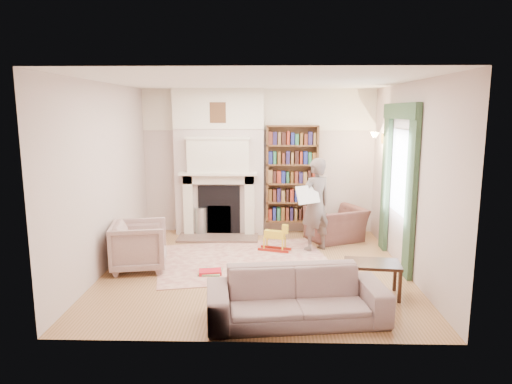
{
  "coord_description": "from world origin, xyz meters",
  "views": [
    {
      "loc": [
        0.18,
        -6.66,
        2.38
      ],
      "look_at": [
        0.0,
        0.25,
        1.15
      ],
      "focal_mm": 32.0,
      "sensor_mm": 36.0,
      "label": 1
    }
  ],
  "objects_px": {
    "bookcase": "(292,174)",
    "sofa": "(296,296)",
    "armchair_left": "(139,246)",
    "paraffin_heater": "(201,221)",
    "armchair_reading": "(336,224)",
    "coffee_table": "(372,279)",
    "rocking_horse": "(275,238)",
    "man_reading": "(315,205)"
  },
  "relations": [
    {
      "from": "armchair_left",
      "to": "man_reading",
      "type": "height_order",
      "value": "man_reading"
    },
    {
      "from": "man_reading",
      "to": "rocking_horse",
      "type": "relative_size",
      "value": 2.94
    },
    {
      "from": "bookcase",
      "to": "armchair_reading",
      "type": "xyz_separation_m",
      "value": [
        0.8,
        -0.54,
        -0.86
      ]
    },
    {
      "from": "rocking_horse",
      "to": "armchair_reading",
      "type": "bearing_deg",
      "value": 47.87
    },
    {
      "from": "paraffin_heater",
      "to": "rocking_horse",
      "type": "xyz_separation_m",
      "value": [
        1.41,
        -1.0,
        -0.03
      ]
    },
    {
      "from": "bookcase",
      "to": "man_reading",
      "type": "distance_m",
      "value": 1.25
    },
    {
      "from": "coffee_table",
      "to": "paraffin_heater",
      "type": "bearing_deg",
      "value": 139.18
    },
    {
      "from": "coffee_table",
      "to": "rocking_horse",
      "type": "relative_size",
      "value": 1.28
    },
    {
      "from": "rocking_horse",
      "to": "bookcase",
      "type": "bearing_deg",
      "value": 91.24
    },
    {
      "from": "sofa",
      "to": "coffee_table",
      "type": "bearing_deg",
      "value": 28.78
    },
    {
      "from": "sofa",
      "to": "paraffin_heater",
      "type": "relative_size",
      "value": 3.7
    },
    {
      "from": "bookcase",
      "to": "man_reading",
      "type": "height_order",
      "value": "bookcase"
    },
    {
      "from": "armchair_reading",
      "to": "coffee_table",
      "type": "bearing_deg",
      "value": 67.62
    },
    {
      "from": "bookcase",
      "to": "coffee_table",
      "type": "distance_m",
      "value": 3.36
    },
    {
      "from": "armchair_left",
      "to": "coffee_table",
      "type": "bearing_deg",
      "value": -116.47
    },
    {
      "from": "coffee_table",
      "to": "paraffin_heater",
      "type": "relative_size",
      "value": 1.27
    },
    {
      "from": "armchair_left",
      "to": "paraffin_heater",
      "type": "relative_size",
      "value": 1.47
    },
    {
      "from": "sofa",
      "to": "coffee_table",
      "type": "relative_size",
      "value": 2.9
    },
    {
      "from": "bookcase",
      "to": "coffee_table",
      "type": "height_order",
      "value": "bookcase"
    },
    {
      "from": "bookcase",
      "to": "sofa",
      "type": "bearing_deg",
      "value": -92.04
    },
    {
      "from": "armchair_left",
      "to": "sofa",
      "type": "distance_m",
      "value": 2.83
    },
    {
      "from": "sofa",
      "to": "man_reading",
      "type": "relative_size",
      "value": 1.27
    },
    {
      "from": "bookcase",
      "to": "armchair_left",
      "type": "relative_size",
      "value": 2.29
    },
    {
      "from": "armchair_left",
      "to": "man_reading",
      "type": "distance_m",
      "value": 2.98
    },
    {
      "from": "armchair_left",
      "to": "sofa",
      "type": "xyz_separation_m",
      "value": [
        2.28,
        -1.68,
        -0.07
      ]
    },
    {
      "from": "armchair_reading",
      "to": "rocking_horse",
      "type": "bearing_deg",
      "value": 6.14
    },
    {
      "from": "sofa",
      "to": "armchair_left",
      "type": "bearing_deg",
      "value": 136.3
    },
    {
      "from": "man_reading",
      "to": "coffee_table",
      "type": "height_order",
      "value": "man_reading"
    },
    {
      "from": "sofa",
      "to": "paraffin_heater",
      "type": "bearing_deg",
      "value": 106.75
    },
    {
      "from": "armchair_reading",
      "to": "bookcase",
      "type": "bearing_deg",
      "value": -58.54
    },
    {
      "from": "armchair_reading",
      "to": "rocking_horse",
      "type": "height_order",
      "value": "armchair_reading"
    },
    {
      "from": "armchair_reading",
      "to": "man_reading",
      "type": "relative_size",
      "value": 0.6
    },
    {
      "from": "coffee_table",
      "to": "sofa",
      "type": "bearing_deg",
      "value": -137.39
    },
    {
      "from": "armchair_reading",
      "to": "rocking_horse",
      "type": "distance_m",
      "value": 1.33
    },
    {
      "from": "armchair_reading",
      "to": "paraffin_heater",
      "type": "relative_size",
      "value": 1.74
    },
    {
      "from": "armchair_left",
      "to": "man_reading",
      "type": "xyz_separation_m",
      "value": [
        2.76,
        1.03,
        0.43
      ]
    },
    {
      "from": "man_reading",
      "to": "coffee_table",
      "type": "relative_size",
      "value": 2.29
    },
    {
      "from": "sofa",
      "to": "man_reading",
      "type": "height_order",
      "value": "man_reading"
    },
    {
      "from": "paraffin_heater",
      "to": "bookcase",
      "type": "bearing_deg",
      "value": 7.14
    },
    {
      "from": "armchair_left",
      "to": "coffee_table",
      "type": "height_order",
      "value": "armchair_left"
    },
    {
      "from": "armchair_left",
      "to": "bookcase",
      "type": "bearing_deg",
      "value": -58.86
    },
    {
      "from": "armchair_left",
      "to": "coffee_table",
      "type": "distance_m",
      "value": 3.44
    }
  ]
}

